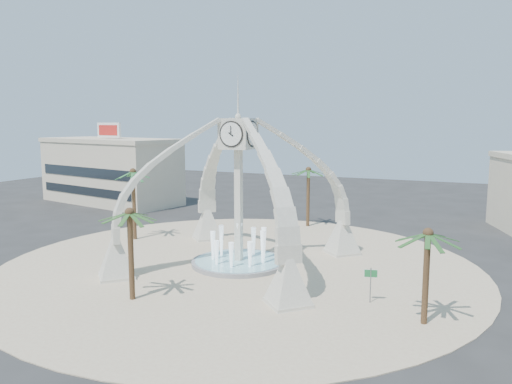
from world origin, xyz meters
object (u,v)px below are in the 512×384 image
at_px(palm_west, 133,173).
at_px(street_sign, 371,278).
at_px(clock_tower, 239,189).
at_px(palm_east, 428,235).
at_px(palm_north, 308,171).
at_px(fountain, 239,262).
at_px(palm_south, 130,214).

height_order(palm_west, street_sign, palm_west).
distance_m(clock_tower, palm_east, 16.99).
relative_size(clock_tower, palm_north, 2.43).
bearing_deg(street_sign, palm_west, 147.63).
xyz_separation_m(palm_north, street_sign, (11.56, -21.89, -4.74)).
height_order(fountain, street_sign, fountain).
distance_m(palm_south, street_sign, 16.59).
relative_size(palm_east, street_sign, 2.57).
bearing_deg(fountain, palm_north, 88.77).
height_order(clock_tower, street_sign, clock_tower).
relative_size(palm_east, palm_north, 0.86).
bearing_deg(palm_west, palm_south, -52.97).
distance_m(palm_north, palm_south, 28.04).
height_order(fountain, palm_west, palm_west).
relative_size(clock_tower, fountain, 2.24).
distance_m(palm_west, street_sign, 27.58).
height_order(clock_tower, palm_north, clock_tower).
bearing_deg(fountain, palm_south, -105.86).
height_order(palm_north, street_sign, palm_north).
xyz_separation_m(clock_tower, palm_east, (15.58, -6.69, -0.99)).
bearing_deg(palm_south, street_sign, 21.75).
distance_m(clock_tower, palm_west, 14.37).
xyz_separation_m(palm_south, street_sign, (14.90, 5.95, -4.20)).
height_order(palm_east, palm_north, palm_north).
distance_m(fountain, street_sign, 12.84).
bearing_deg(palm_east, street_sign, 148.92).
xyz_separation_m(fountain, palm_east, (15.58, -6.69, 5.21)).
relative_size(fountain, street_sign, 3.26).
relative_size(fountain, palm_east, 1.27).
distance_m(clock_tower, palm_south, 10.87).
relative_size(palm_south, street_sign, 2.77).
height_order(clock_tower, palm_east, clock_tower).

